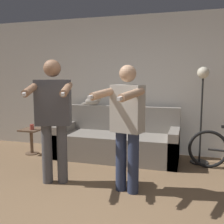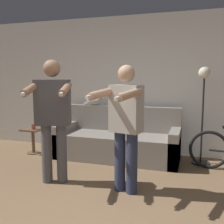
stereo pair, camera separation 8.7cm
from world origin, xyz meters
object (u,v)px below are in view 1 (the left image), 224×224
at_px(person_right, 127,121).
at_px(floor_lamp, 202,96).
at_px(person_left, 53,113).
at_px(cat, 93,101).
at_px(couch, 117,142).
at_px(cup, 32,127).
at_px(side_table, 31,136).

height_order(person_right, floor_lamp, floor_lamp).
relative_size(person_left, cat, 4.09).
distance_m(couch, person_right, 1.55).
height_order(cat, floor_lamp, floor_lamp).
xyz_separation_m(floor_lamp, cup, (-3.00, -0.39, -0.62)).
bearing_deg(person_left, cat, 74.02).
bearing_deg(person_left, cup, 116.81).
bearing_deg(couch, person_right, -70.22).
bearing_deg(cup, side_table, 136.53).
bearing_deg(cat, cup, -151.06).
bearing_deg(person_right, cup, 166.64).
height_order(cat, side_table, cat).
height_order(person_left, floor_lamp, person_left).
xyz_separation_m(person_left, cat, (-0.04, 1.64, 0.01)).
bearing_deg(cat, side_table, -154.54).
bearing_deg(floor_lamp, cup, -172.59).
bearing_deg(side_table, cup, -43.47).
xyz_separation_m(person_left, person_right, (1.01, -0.00, -0.07)).
relative_size(cat, floor_lamp, 0.25).
height_order(cat, cup, cat).
relative_size(floor_lamp, side_table, 3.37).
height_order(person_right, cat, person_right).
distance_m(couch, floor_lamp, 1.66).
bearing_deg(cup, cat, 28.94).
distance_m(couch, side_table, 1.65).
relative_size(side_table, cup, 4.75).
distance_m(person_left, floor_lamp, 2.44).
height_order(person_right, side_table, person_right).
bearing_deg(person_right, couch, 124.13).
relative_size(couch, floor_lamp, 1.34).
xyz_separation_m(side_table, cup, (0.05, -0.05, 0.20)).
height_order(couch, side_table, couch).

